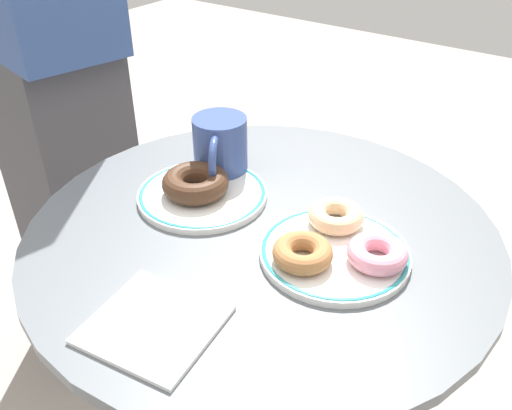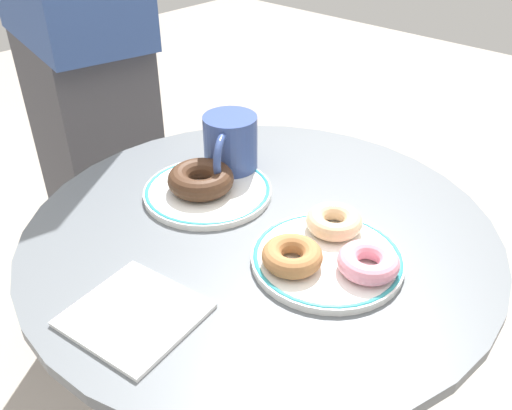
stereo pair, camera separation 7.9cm
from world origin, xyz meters
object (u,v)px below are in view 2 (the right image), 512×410
object	(u,v)px
donut_cinnamon	(292,256)
donut_pink_frosted	(368,262)
coffee_mug	(230,146)
person_figure	(81,61)
cafe_table	(260,330)
donut_chocolate	(200,180)
paper_napkin	(135,315)
plate_right	(329,256)
donut_glazed	(334,221)
plate_left	(208,191)

from	to	relation	value
donut_cinnamon	donut_pink_frosted	bearing A→B (deg)	35.12
coffee_mug	person_figure	size ratio (longest dim) A/B	0.07
cafe_table	person_figure	world-z (taller)	person_figure
donut_cinnamon	donut_chocolate	bearing A→B (deg)	168.69
donut_pink_frosted	paper_napkin	bearing A→B (deg)	-123.57
person_figure	donut_cinnamon	bearing A→B (deg)	-13.82
donut_pink_frosted	coffee_mug	xyz separation A→B (m)	(-0.32, 0.07, 0.03)
plate_right	paper_napkin	distance (m)	0.26
donut_glazed	coffee_mug	world-z (taller)	coffee_mug
cafe_table	donut_pink_frosted	size ratio (longest dim) A/B	9.72
cafe_table	coffee_mug	size ratio (longest dim) A/B	6.18
cafe_table	donut_chocolate	distance (m)	0.27
cafe_table	donut_pink_frosted	bearing A→B (deg)	3.00
donut_chocolate	paper_napkin	size ratio (longest dim) A/B	0.74
plate_right	paper_napkin	world-z (taller)	plate_right
donut_pink_frosted	coffee_mug	bearing A→B (deg)	167.15
plate_right	donut_pink_frosted	size ratio (longest dim) A/B	2.56
donut_glazed	coffee_mug	size ratio (longest dim) A/B	0.64
plate_left	donut_pink_frosted	xyz separation A→B (m)	(0.29, 0.00, 0.02)
donut_chocolate	donut_cinnamon	distance (m)	0.23
plate_left	donut_glazed	distance (m)	0.22
paper_napkin	plate_right	bearing A→B (deg)	66.08
plate_right	coffee_mug	size ratio (longest dim) A/B	1.63
donut_cinnamon	coffee_mug	world-z (taller)	coffee_mug
plate_right	donut_chocolate	bearing A→B (deg)	-178.53
donut_pink_frosted	paper_napkin	world-z (taller)	donut_pink_frosted
cafe_table	paper_napkin	size ratio (longest dim) A/B	5.46
plate_right	paper_napkin	xyz separation A→B (m)	(-0.11, -0.24, -0.00)
donut_glazed	paper_napkin	world-z (taller)	donut_glazed
cafe_table	plate_right	xyz separation A→B (m)	(0.12, 0.00, 0.22)
donut_cinnamon	paper_napkin	world-z (taller)	donut_cinnamon
person_figure	plate_left	bearing A→B (deg)	-13.73
cafe_table	person_figure	size ratio (longest dim) A/B	0.46
donut_chocolate	donut_glazed	size ratio (longest dim) A/B	1.31
donut_chocolate	cafe_table	bearing A→B (deg)	0.71
donut_chocolate	person_figure	xyz separation A→B (m)	(-0.56, 0.15, 0.02)
donut_chocolate	coffee_mug	size ratio (longest dim) A/B	0.83
plate_right	donut_cinnamon	bearing A→B (deg)	-114.33
donut_cinnamon	person_figure	bearing A→B (deg)	166.18
plate_left	plate_right	xyz separation A→B (m)	(0.24, -0.00, -0.00)
plate_left	donut_chocolate	size ratio (longest dim) A/B	1.96
plate_left	donut_chocolate	bearing A→B (deg)	-120.23
plate_left	person_figure	bearing A→B (deg)	166.27
donut_glazed	coffee_mug	distance (m)	0.23
donut_chocolate	donut_pink_frosted	distance (m)	0.30
cafe_table	donut_cinnamon	distance (m)	0.26
donut_pink_frosted	donut_glazed	size ratio (longest dim) A/B	1.00
cafe_table	plate_right	size ratio (longest dim) A/B	3.79
plate_right	donut_cinnamon	world-z (taller)	donut_cinnamon
donut_chocolate	donut_glazed	xyz separation A→B (m)	(0.22, 0.05, -0.00)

